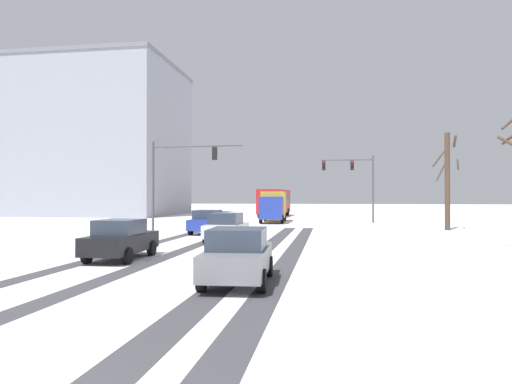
# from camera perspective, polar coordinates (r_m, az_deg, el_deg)

# --- Properties ---
(wheel_track_left_lane) EXTENTS (0.78, 34.50, 0.01)m
(wheel_track_left_lane) POSITION_cam_1_polar(r_m,az_deg,el_deg) (21.05, -9.91, -7.48)
(wheel_track_left_lane) COLOR #424247
(wheel_track_left_lane) RESTS_ON ground
(wheel_track_right_lane) EXTENTS (0.88, 34.50, 0.01)m
(wheel_track_right_lane) POSITION_cam_1_polar(r_m,az_deg,el_deg) (20.16, 0.27, -7.80)
(wheel_track_right_lane) COLOR #424247
(wheel_track_right_lane) RESTS_ON ground
(wheel_track_center) EXTENTS (0.80, 34.50, 0.01)m
(wheel_track_center) POSITION_cam_1_polar(r_m,az_deg,el_deg) (20.00, 4.38, -7.86)
(wheel_track_center) COLOR #424247
(wheel_track_center) RESTS_ON ground
(wheel_track_oncoming) EXTENTS (0.78, 34.50, 0.01)m
(wheel_track_oncoming) POSITION_cam_1_polar(r_m,az_deg,el_deg) (22.02, -16.34, -7.16)
(wheel_track_oncoming) COLOR #424247
(wheel_track_oncoming) RESTS_ON ground
(sidewalk_kerb_right) EXTENTS (4.00, 34.50, 0.12)m
(sidewalk_kerb_right) POSITION_cam_1_polar(r_m,az_deg,el_deg) (19.22, 26.32, -7.93)
(sidewalk_kerb_right) COLOR white
(sidewalk_kerb_right) RESTS_ON ground
(traffic_signal_near_left) EXTENTS (6.69, 0.44, 6.50)m
(traffic_signal_near_left) POSITION_cam_1_polar(r_m,az_deg,el_deg) (33.19, -9.74, 2.77)
(traffic_signal_near_left) COLOR #47474C
(traffic_signal_near_left) RESTS_ON ground
(traffic_signal_far_right) EXTENTS (5.05, 0.53, 6.50)m
(traffic_signal_far_right) POSITION_cam_1_polar(r_m,az_deg,el_deg) (45.49, 12.22, 2.05)
(traffic_signal_far_right) COLOR #47474C
(traffic_signal_far_right) RESTS_ON ground
(car_blue_lead) EXTENTS (1.97, 4.17, 1.62)m
(car_blue_lead) POSITION_cam_1_polar(r_m,az_deg,el_deg) (31.45, -6.00, -3.70)
(car_blue_lead) COLOR #233899
(car_blue_lead) RESTS_ON ground
(car_white_second) EXTENTS (1.93, 4.15, 1.62)m
(car_white_second) POSITION_cam_1_polar(r_m,az_deg,el_deg) (25.64, -3.70, -4.42)
(car_white_second) COLOR silver
(car_white_second) RESTS_ON ground
(car_black_third) EXTENTS (1.92, 4.14, 1.62)m
(car_black_third) POSITION_cam_1_polar(r_m,az_deg,el_deg) (19.36, -16.46, -5.66)
(car_black_third) COLOR black
(car_black_third) RESTS_ON ground
(car_grey_fourth) EXTENTS (2.01, 4.19, 1.62)m
(car_grey_fourth) POSITION_cam_1_polar(r_m,az_deg,el_deg) (13.51, -2.25, -7.91)
(car_grey_fourth) COLOR slate
(car_grey_fourth) RESTS_ON ground
(bus_oncoming) EXTENTS (3.08, 11.11, 3.38)m
(bus_oncoming) POSITION_cam_1_polar(r_m,az_deg,el_deg) (57.41, 2.34, -1.10)
(bus_oncoming) COLOR #B21E1E
(bus_oncoming) RESTS_ON ground
(box_truck_delivery) EXTENTS (2.56, 7.49, 3.02)m
(box_truck_delivery) POSITION_cam_1_polar(r_m,az_deg,el_deg) (45.30, 2.16, -1.70)
(box_truck_delivery) COLOR #233899
(box_truck_delivery) RESTS_ON ground
(bare_tree_sidewalk_far) EXTENTS (2.08, 2.06, 7.35)m
(bare_tree_sidewalk_far) POSITION_cam_1_polar(r_m,az_deg,el_deg) (37.39, 22.72, 1.52)
(bare_tree_sidewalk_far) COLOR #4C3828
(bare_tree_sidewalk_far) RESTS_ON ground
(office_building_far_left_block) EXTENTS (26.07, 17.94, 20.54)m
(office_building_far_left_block) POSITION_cam_1_polar(r_m,az_deg,el_deg) (68.56, -20.65, 5.96)
(office_building_far_left_block) COLOR #9399A3
(office_building_far_left_block) RESTS_ON ground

